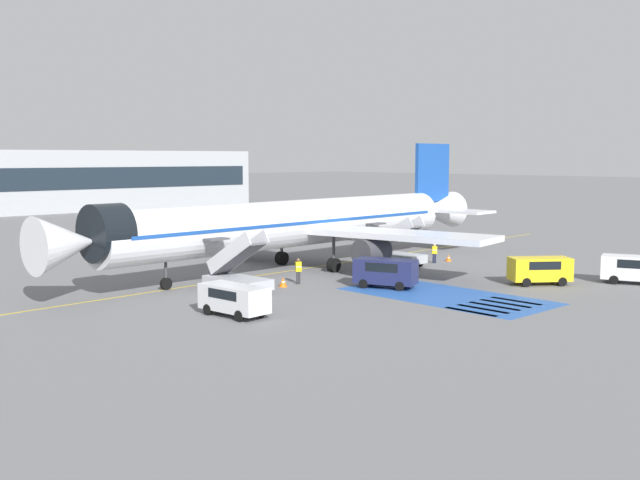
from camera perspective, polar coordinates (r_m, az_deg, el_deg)
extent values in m
plane|color=slate|center=(58.39, -2.70, -2.52)|extent=(600.00, 600.00, 0.00)
cube|color=gold|center=(59.61, -2.13, -2.33)|extent=(78.24, 4.67, 0.01)
cube|color=#2856A8|center=(49.35, 9.63, -4.23)|extent=(6.72, 13.79, 0.01)
cube|color=silver|center=(44.66, 11.42, -5.38)|extent=(0.44, 3.60, 0.01)
cube|color=silver|center=(45.62, 12.30, -5.15)|extent=(0.44, 3.60, 0.01)
cube|color=silver|center=(46.60, 13.13, -4.93)|extent=(0.44, 3.60, 0.01)
cube|color=silver|center=(47.59, 13.93, -4.71)|extent=(0.44, 3.60, 0.01)
cube|color=silver|center=(48.59, 14.70, -4.51)|extent=(0.44, 3.60, 0.01)
cylinder|color=silver|center=(59.16, -2.14, 1.26)|extent=(34.51, 5.64, 3.68)
cone|color=silver|center=(47.78, -18.80, -0.28)|extent=(4.25, 3.84, 3.61)
cone|color=silver|center=(74.46, 8.88, 2.23)|extent=(5.72, 3.85, 3.54)
cylinder|color=black|center=(49.07, -15.97, 0.52)|extent=(2.42, 3.84, 3.72)
cube|color=#19479E|center=(59.14, -2.14, 1.44)|extent=(31.77, 5.55, 0.24)
cube|color=silver|center=(56.29, 5.85, 0.41)|extent=(7.31, 15.77, 0.44)
cylinder|color=#38383D|center=(56.12, 3.95, -0.86)|extent=(2.68, 2.12, 1.98)
cube|color=silver|center=(67.14, -5.00, 1.37)|extent=(5.66, 15.51, 0.44)
cylinder|color=#38383D|center=(65.40, -5.17, 0.15)|extent=(2.68, 2.12, 1.98)
cube|color=#19479E|center=(73.61, 8.56, 5.09)|extent=(5.17, 0.65, 5.60)
cube|color=silver|center=(71.37, 10.57, 2.17)|extent=(3.65, 6.08, 0.24)
cube|color=silver|center=(75.38, 6.09, 2.46)|extent=(3.65, 6.08, 0.24)
cylinder|color=#38383D|center=(51.71, -11.69, -1.66)|extent=(0.20, 0.20, 2.96)
cylinder|color=black|center=(51.93, -11.65, -3.28)|extent=(0.85, 0.33, 0.84)
cylinder|color=#38383D|center=(58.51, 1.05, -0.64)|extent=(0.24, 0.24, 2.65)
cylinder|color=black|center=(58.69, 1.04, -1.92)|extent=(1.13, 0.66, 1.10)
cylinder|color=#38383D|center=(62.60, -2.94, -0.19)|extent=(0.24, 0.24, 2.65)
cylinder|color=black|center=(62.76, -2.93, -1.39)|extent=(1.13, 0.66, 1.10)
cube|color=#ADB2BA|center=(49.96, -6.30, -3.24)|extent=(2.47, 4.92, 0.70)
cylinder|color=black|center=(50.72, -8.33, -3.52)|extent=(0.26, 0.71, 0.70)
cylinder|color=black|center=(51.88, -6.71, -3.28)|extent=(0.26, 0.71, 0.70)
cylinder|color=black|center=(48.16, -5.84, -4.01)|extent=(0.26, 0.71, 0.70)
cylinder|color=black|center=(49.38, -4.20, -3.74)|extent=(0.26, 0.71, 0.70)
cube|color=#4C4C51|center=(49.73, -6.32, -1.48)|extent=(1.66, 4.24, 2.52)
cube|color=#4C4C51|center=(51.33, -7.98, 0.08)|extent=(1.71, 1.19, 0.12)
cube|color=silver|center=(49.18, -7.01, -1.02)|extent=(0.32, 4.56, 3.21)
cube|color=silver|center=(50.16, -5.65, -0.86)|extent=(0.32, 4.56, 3.21)
cube|color=#ADB2BA|center=(62.33, 5.83, -1.33)|extent=(2.47, 4.92, 0.70)
cylinder|color=black|center=(62.69, 4.09, -1.59)|extent=(0.26, 0.71, 0.70)
cylinder|color=black|center=(64.13, 5.14, -1.42)|extent=(0.26, 0.71, 0.70)
cylinder|color=black|center=(60.64, 6.54, -1.89)|extent=(0.26, 0.71, 0.70)
cylinder|color=black|center=(62.13, 7.58, -1.70)|extent=(0.26, 0.71, 0.70)
cube|color=#4C4C51|center=(62.15, 5.84, 0.05)|extent=(1.66, 4.23, 2.46)
cube|color=#4C4C51|center=(63.44, 4.22, 1.25)|extent=(1.71, 1.19, 0.12)
cube|color=silver|center=(61.49, 5.41, 0.44)|extent=(0.32, 4.55, 3.15)
cube|color=silver|center=(62.71, 6.28, 0.54)|extent=(0.32, 4.55, 3.15)
cube|color=#38383D|center=(81.30, -8.62, 0.47)|extent=(8.79, 3.54, 0.60)
cube|color=silver|center=(78.54, -10.90, 0.59)|extent=(2.18, 2.59, 1.60)
cube|color=black|center=(77.91, -11.44, 0.77)|extent=(0.29, 1.99, 0.70)
cylinder|color=#B7BCC4|center=(81.42, -8.44, 1.49)|extent=(6.12, 2.96, 2.25)
cylinder|color=gold|center=(81.42, -8.44, 1.49)|extent=(0.63, 2.32, 2.30)
cylinder|color=black|center=(77.96, -10.11, -0.03)|extent=(0.99, 0.40, 0.96)
cylinder|color=black|center=(79.78, -11.22, 0.09)|extent=(0.99, 0.40, 0.96)
cylinder|color=black|center=(80.77, -7.80, 0.23)|extent=(0.99, 0.40, 0.96)
cylinder|color=black|center=(82.53, -8.92, 0.34)|extent=(0.99, 0.40, 0.96)
cylinder|color=black|center=(82.39, -6.59, 0.37)|extent=(0.99, 0.40, 0.96)
cylinder|color=black|center=(84.11, -7.71, 0.47)|extent=(0.99, 0.40, 0.96)
cube|color=#1E234C|center=(51.73, 5.01, -2.38)|extent=(3.26, 4.57, 1.67)
cube|color=black|center=(51.67, 5.01, -1.98)|extent=(2.55, 2.83, 0.60)
cylinder|color=black|center=(52.22, 6.65, -3.25)|extent=(0.43, 0.67, 0.64)
cylinder|color=black|center=(50.70, 6.10, -3.53)|extent=(0.43, 0.67, 0.64)
cylinder|color=black|center=(53.04, 3.95, -3.07)|extent=(0.43, 0.67, 0.64)
cylinder|color=black|center=(51.54, 3.33, -3.34)|extent=(0.43, 0.67, 0.64)
cube|color=yellow|center=(55.05, 16.40, -2.12)|extent=(4.45, 3.97, 1.61)
cube|color=black|center=(55.00, 16.42, -1.76)|extent=(2.95, 2.86, 0.58)
cylinder|color=black|center=(53.92, 15.44, -3.13)|extent=(0.63, 0.54, 0.64)
cylinder|color=black|center=(55.44, 14.80, -2.86)|extent=(0.63, 0.54, 0.64)
cylinder|color=black|center=(54.94, 17.97, -3.04)|extent=(0.63, 0.54, 0.64)
cylinder|color=black|center=(56.44, 17.27, -2.78)|extent=(0.63, 0.54, 0.64)
cube|color=silver|center=(42.69, -6.57, -4.41)|extent=(2.14, 4.43, 1.44)
cube|color=black|center=(42.63, -6.57, -3.99)|extent=(2.00, 2.51, 0.52)
cylinder|color=black|center=(43.30, -8.54, -5.26)|extent=(0.26, 0.66, 0.64)
cylinder|color=black|center=(44.33, -6.92, -4.96)|extent=(0.26, 0.66, 0.64)
cylinder|color=black|center=(41.33, -6.16, -5.78)|extent=(0.26, 0.66, 0.64)
cylinder|color=black|center=(42.42, -4.53, -5.45)|extent=(0.26, 0.66, 0.64)
cube|color=silver|center=(57.68, 23.06, -1.97)|extent=(3.54, 5.19, 1.66)
cube|color=black|center=(57.63, 23.07, -1.61)|extent=(2.76, 3.18, 0.60)
cylinder|color=black|center=(58.72, 21.59, -2.59)|extent=(0.42, 0.67, 0.64)
cylinder|color=black|center=(57.00, 21.48, -2.84)|extent=(0.42, 0.67, 0.64)
cube|color=gray|center=(56.87, 5.32, -2.51)|extent=(2.91, 2.16, 0.12)
cylinder|color=black|center=(55.80, 4.78, -2.74)|extent=(0.41, 0.21, 0.40)
cylinder|color=black|center=(56.87, 4.09, -2.56)|extent=(0.41, 0.21, 0.40)
cylinder|color=black|center=(56.92, 6.55, -2.58)|extent=(0.41, 0.21, 0.40)
cylinder|color=black|center=(57.97, 5.85, -2.41)|extent=(0.41, 0.21, 0.40)
cylinder|color=gray|center=(55.61, 4.67, -2.35)|extent=(0.05, 0.05, 0.55)
cylinder|color=gray|center=(56.77, 3.93, -2.17)|extent=(0.05, 0.05, 0.55)
cylinder|color=gray|center=(56.91, 6.72, -2.18)|extent=(0.05, 0.05, 0.55)
cylinder|color=gray|center=(58.04, 5.95, -2.00)|extent=(0.05, 0.05, 0.55)
cylinder|color=#191E38|center=(64.45, 8.78, -1.39)|extent=(0.14, 0.14, 0.80)
cylinder|color=#191E38|center=(64.41, 8.63, -1.39)|extent=(0.14, 0.14, 0.80)
cube|color=yellow|center=(64.34, 8.72, -0.75)|extent=(0.47, 0.43, 0.64)
cube|color=silver|center=(64.34, 8.72, -0.75)|extent=(0.48, 0.45, 0.06)
sphere|color=beige|center=(64.29, 8.72, -0.38)|extent=(0.22, 0.22, 0.22)
cylinder|color=#2D2D33|center=(53.21, -1.58, -2.89)|extent=(0.14, 0.14, 0.89)
cylinder|color=#2D2D33|center=(53.14, -1.75, -2.90)|extent=(0.14, 0.14, 0.89)
cube|color=yellow|center=(53.05, -1.67, -2.04)|extent=(0.47, 0.35, 0.71)
cube|color=silver|center=(53.05, -1.67, -2.04)|extent=(0.48, 0.36, 0.06)
sphere|color=brown|center=(52.99, -1.67, -1.54)|extent=(0.24, 0.24, 0.24)
cone|color=orange|center=(52.07, -2.84, -3.23)|extent=(0.59, 0.59, 0.66)
cylinder|color=white|center=(52.06, -2.84, -3.19)|extent=(0.33, 0.33, 0.08)
cone|color=orange|center=(65.73, 9.76, -1.35)|extent=(0.53, 0.53, 0.58)
cylinder|color=white|center=(65.72, 9.76, -1.33)|extent=(0.29, 0.29, 0.07)
cube|color=#9EA3A8|center=(132.16, -19.86, 4.25)|extent=(73.73, 12.00, 10.12)
cube|color=#19232D|center=(126.62, -18.77, 4.44)|extent=(70.78, 0.10, 3.54)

